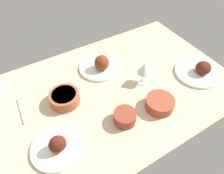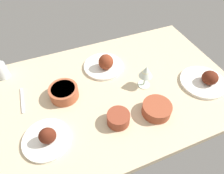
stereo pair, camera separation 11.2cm
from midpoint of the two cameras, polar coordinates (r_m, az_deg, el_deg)
name	(u,v)px [view 2 (the right image)]	position (r cm, az deg, el deg)	size (l,w,h in cm)	color
dining_table	(112,92)	(115.25, 2.78, -1.49)	(140.00, 90.00, 4.00)	#C6B28E
plate_center_main	(205,80)	(129.54, 27.34, 1.54)	(26.13, 26.13, 8.99)	white
plate_far_side	(47,138)	(96.38, -14.82, -14.14)	(22.20, 22.20, 10.45)	white
plate_near_viewer	(105,64)	(123.97, 0.46, 6.33)	(24.71, 24.71, 10.95)	white
bowl_pasta	(157,109)	(105.19, 15.65, -6.15)	(14.85, 14.85, 5.77)	brown
bowl_potatoes	(118,118)	(98.37, 5.13, -9.01)	(11.27, 11.27, 6.11)	brown
bowl_sauce	(64,92)	(109.63, -10.76, -1.59)	(15.66, 15.66, 6.45)	#A35133
wine_glass	(146,73)	(111.43, 12.49, 3.90)	(7.60, 7.60, 14.00)	silver
water_tumbler	(1,71)	(131.63, -26.99, 4.02)	(7.28, 7.28, 9.49)	silver
fork_loose	(22,100)	(116.39, -21.80, -3.66)	(17.92, 0.90, 0.80)	silver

